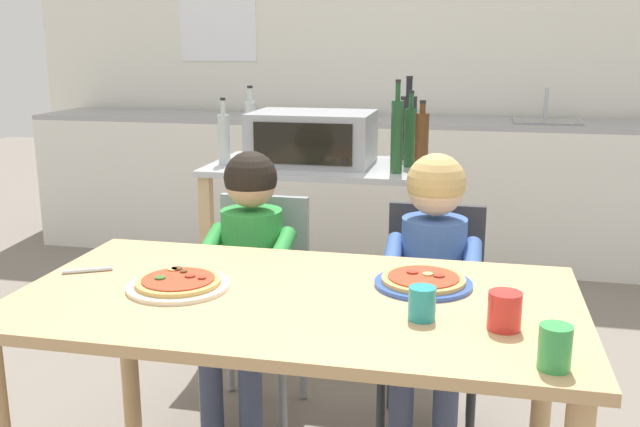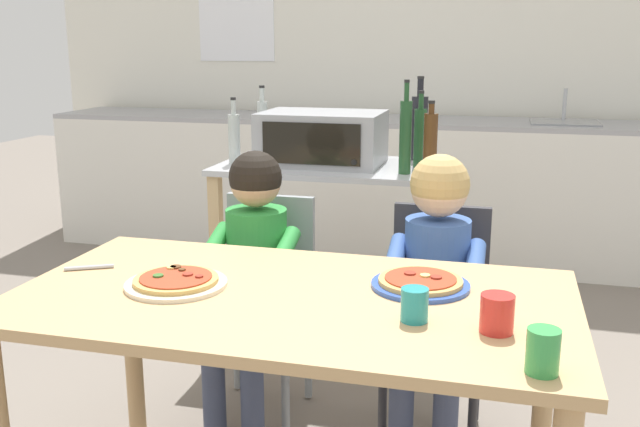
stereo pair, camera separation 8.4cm
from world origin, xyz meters
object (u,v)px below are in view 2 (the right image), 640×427
Objects in this scene: bottle_slim_sauce at (234,138)px; kitchen_island_cart at (334,226)px; toaster_oven at (322,138)px; drinking_cup_teal at (415,305)px; bottle_dark_olive_oil at (419,126)px; bottle_squat_spirits at (420,136)px; dining_chair_left at (263,288)px; pizza_plate_blue_rimmed at (420,283)px; bottle_brown_beer at (430,143)px; drinking_cup_red at (497,314)px; child_in_green_shirt at (251,255)px; child_in_blue_striped_shirt at (435,266)px; bottle_tall_green_wine at (262,125)px; drinking_cup_green at (543,351)px; dining_chair_right at (436,305)px; bottle_clear_vinegar at (405,136)px; pizza_plate_cream at (176,282)px; serving_spoon at (89,267)px.

kitchen_island_cart is at bearing 12.65° from bottle_slim_sauce.
toaster_oven is 6.45× the size of drinking_cup_teal.
bottle_slim_sauce is (-0.78, -0.32, -0.04)m from bottle_dark_olive_oil.
dining_chair_left is (-0.49, -0.66, -0.51)m from bottle_squat_spirits.
bottle_brown_beer is at bearing 95.17° from pizza_plate_blue_rimmed.
dining_chair_left is 9.01× the size of drinking_cup_red.
drinking_cup_teal is at bearing -67.29° from toaster_oven.
toaster_oven reaches higher than drinking_cup_red.
toaster_oven is 0.65× the size of dining_chair_left.
bottle_brown_beer is at bearing 48.24° from child_in_green_shirt.
dining_chair_left is 3.02× the size of pizza_plate_blue_rimmed.
child_in_blue_striped_shirt is at bearing 91.25° from drinking_cup_teal.
bottle_tall_green_wine reaches higher than dining_chair_left.
drinking_cup_teal is at bearing 143.63° from drinking_cup_green.
child_in_blue_striped_shirt is at bearing -46.70° from bottle_tall_green_wine.
bottle_dark_olive_oil reaches higher than bottle_tall_green_wine.
dining_chair_right reaches higher than drinking_cup_teal.
toaster_oven is at bearing 84.25° from dining_chair_left.
bottle_clear_vinegar is 1.31m from pizza_plate_cream.
pizza_plate_blue_rimmed is 0.97m from serving_spoon.
child_in_green_shirt is 10.52× the size of drinking_cup_green.
bottle_squat_spirits is at bearing 3.42° from kitchen_island_cart.
bottle_tall_green_wine reaches higher than child_in_blue_striped_shirt.
dining_chair_left is at bearing -118.37° from bottle_dark_olive_oil.
bottle_tall_green_wine reaches higher than serving_spoon.
bottle_clear_vinegar is at bearing -23.80° from kitchen_island_cart.
bottle_dark_olive_oil reaches higher than drinking_cup_teal.
bottle_brown_beer is 0.71m from child_in_blue_striped_shirt.
bottle_tall_green_wine reaches higher than toaster_oven.
drinking_cup_teal is 0.59× the size of serving_spoon.
dining_chair_right is 8.60× the size of drinking_cup_green.
bottle_dark_olive_oil is at bearing 100.58° from child_in_blue_striped_shirt.
bottle_brown_beer is (0.87, -0.04, 0.01)m from bottle_slim_sauce.
bottle_squat_spirits reaches higher than bottle_slim_sauce.
bottle_brown_beer is at bearing 52.74° from serving_spoon.
bottle_tall_green_wine is 1.94m from drinking_cup_teal.
bottle_squat_spirits reaches higher than child_in_blue_striped_shirt.
dining_chair_left is 0.21m from child_in_green_shirt.
bottle_dark_olive_oil reaches higher than bottle_slim_sauce.
child_in_green_shirt is 11.02× the size of drinking_cup_red.
kitchen_island_cart is at bearing 124.80° from child_in_blue_striped_shirt.
bottle_clear_vinegar reaches higher than bottle_squat_spirits.
drinking_cup_red is at bearing -43.58° from dining_chair_left.
pizza_plate_cream is 0.99m from drinking_cup_green.
kitchen_island_cart reaches higher than pizza_plate_cream.
toaster_oven is 0.83m from child_in_green_shirt.
toaster_oven reaches higher than pizza_plate_cream.
bottle_clear_vinegar is 4.25× the size of drinking_cup_red.
drinking_cup_red is at bearing -8.35° from serving_spoon.
dining_chair_right is 0.82× the size of child_in_green_shirt.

